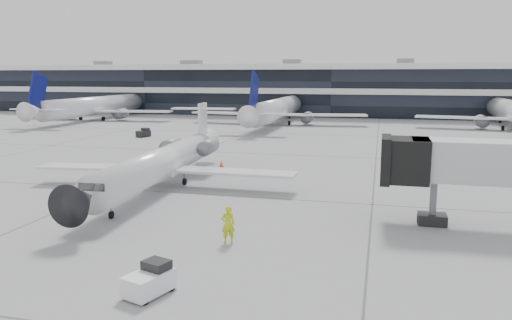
# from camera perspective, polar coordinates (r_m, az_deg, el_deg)

# --- Properties ---
(ground) EXTENTS (220.00, 220.00, 0.00)m
(ground) POSITION_cam_1_polar(r_m,az_deg,el_deg) (37.01, -2.56, -4.15)
(ground) COLOR gray
(ground) RESTS_ON ground
(terminal) EXTENTS (170.00, 22.00, 10.00)m
(terminal) POSITION_cam_1_polar(r_m,az_deg,el_deg) (116.94, 9.09, 7.68)
(terminal) COLOR black
(terminal) RESTS_ON ground
(bg_jet_left) EXTENTS (32.00, 40.00, 9.60)m
(bg_jet_left) POSITION_cam_1_polar(r_m,az_deg,el_deg) (105.53, -17.65, 4.42)
(bg_jet_left) COLOR white
(bg_jet_left) RESTS_ON ground
(bg_jet_center) EXTENTS (32.00, 40.00, 9.60)m
(bg_jet_center) POSITION_cam_1_polar(r_m,az_deg,el_deg) (91.71, 2.50, 4.14)
(bg_jet_center) COLOR white
(bg_jet_center) RESTS_ON ground
(regional_jet) EXTENTS (21.21, 26.48, 6.11)m
(regional_jet) POSITION_cam_1_polar(r_m,az_deg,el_deg) (40.23, -10.46, -0.14)
(regional_jet) COLOR silver
(regional_jet) RESTS_ON ground
(ramp_worker) EXTENTS (0.89, 0.80, 2.04)m
(ramp_worker) POSITION_cam_1_polar(r_m,az_deg,el_deg) (26.71, -3.23, -7.36)
(ramp_worker) COLOR #C2D616
(ramp_worker) RESTS_ON ground
(baggage_tug) EXTENTS (1.80, 2.33, 1.31)m
(baggage_tug) POSITION_cam_1_polar(r_m,az_deg,el_deg) (21.34, -12.01, -13.30)
(baggage_tug) COLOR white
(baggage_tug) RESTS_ON ground
(traffic_cone) EXTENTS (0.53, 0.53, 0.63)m
(traffic_cone) POSITION_cam_1_polar(r_m,az_deg,el_deg) (48.74, -3.98, -0.44)
(traffic_cone) COLOR #FD620D
(traffic_cone) RESTS_ON ground
(far_tug) EXTENTS (1.71, 2.25, 1.27)m
(far_tug) POSITION_cam_1_polar(r_m,az_deg,el_deg) (74.13, -12.72, 3.04)
(far_tug) COLOR black
(far_tug) RESTS_ON ground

